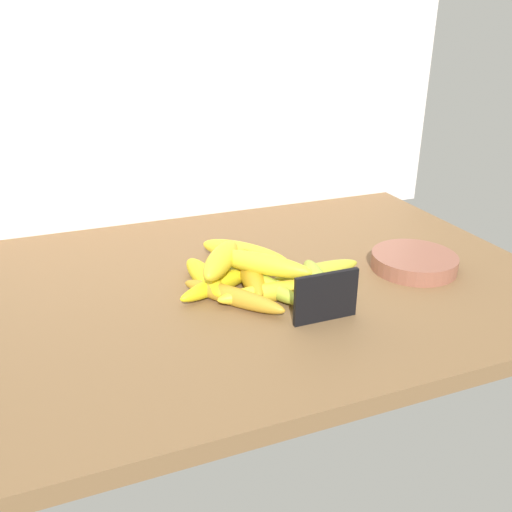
{
  "coord_description": "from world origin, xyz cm",
  "views": [
    {
      "loc": [
        -31.53,
        -84.32,
        47.51
      ],
      "look_at": [
        0.66,
        -0.96,
        8.0
      ],
      "focal_mm": 37.54,
      "sensor_mm": 36.0,
      "label": 1
    }
  ],
  "objects_px": {
    "banana_1": "(264,283)",
    "banana_5": "(233,296)",
    "fruit_bowl": "(414,262)",
    "banana_2": "(274,292)",
    "banana_6": "(221,283)",
    "banana_0": "(316,272)",
    "banana_4": "(317,283)",
    "banana_8": "(204,277)",
    "chalkboard_sign": "(326,299)",
    "banana_9": "(260,263)",
    "banana_7": "(250,271)",
    "banana_10": "(221,260)",
    "banana_3": "(245,254)"
  },
  "relations": [
    {
      "from": "banana_1",
      "to": "banana_5",
      "type": "relative_size",
      "value": 0.97
    },
    {
      "from": "fruit_bowl",
      "to": "banana_2",
      "type": "bearing_deg",
      "value": -176.25
    },
    {
      "from": "banana_1",
      "to": "banana_6",
      "type": "height_order",
      "value": "banana_1"
    },
    {
      "from": "banana_0",
      "to": "banana_4",
      "type": "distance_m",
      "value": 0.05
    },
    {
      "from": "banana_4",
      "to": "banana_0",
      "type": "bearing_deg",
      "value": 65.39
    },
    {
      "from": "banana_1",
      "to": "banana_8",
      "type": "distance_m",
      "value": 0.11
    },
    {
      "from": "chalkboard_sign",
      "to": "banana_2",
      "type": "xyz_separation_m",
      "value": [
        -0.05,
        0.09,
        -0.02
      ]
    },
    {
      "from": "banana_0",
      "to": "banana_9",
      "type": "relative_size",
      "value": 0.96
    },
    {
      "from": "banana_7",
      "to": "banana_10",
      "type": "bearing_deg",
      "value": 179.84
    },
    {
      "from": "fruit_bowl",
      "to": "banana_3",
      "type": "distance_m",
      "value": 0.33
    },
    {
      "from": "banana_4",
      "to": "banana_10",
      "type": "height_order",
      "value": "banana_10"
    },
    {
      "from": "banana_10",
      "to": "banana_8",
      "type": "bearing_deg",
      "value": 153.82
    },
    {
      "from": "banana_1",
      "to": "banana_7",
      "type": "distance_m",
      "value": 0.04
    },
    {
      "from": "fruit_bowl",
      "to": "banana_4",
      "type": "xyz_separation_m",
      "value": [
        -0.22,
        -0.02,
        0.0
      ]
    },
    {
      "from": "banana_1",
      "to": "banana_0",
      "type": "bearing_deg",
      "value": 3.45
    },
    {
      "from": "banana_3",
      "to": "banana_9",
      "type": "xyz_separation_m",
      "value": [
        -0.01,
        -0.12,
        0.03
      ]
    },
    {
      "from": "banana_0",
      "to": "banana_7",
      "type": "distance_m",
      "value": 0.12
    },
    {
      "from": "banana_0",
      "to": "banana_7",
      "type": "relative_size",
      "value": 0.92
    },
    {
      "from": "banana_6",
      "to": "banana_3",
      "type": "bearing_deg",
      "value": 50.16
    },
    {
      "from": "banana_0",
      "to": "banana_8",
      "type": "distance_m",
      "value": 0.21
    },
    {
      "from": "fruit_bowl",
      "to": "banana_7",
      "type": "height_order",
      "value": "banana_7"
    },
    {
      "from": "banana_8",
      "to": "banana_3",
      "type": "bearing_deg",
      "value": 33.07
    },
    {
      "from": "banana_0",
      "to": "banana_5",
      "type": "bearing_deg",
      "value": -169.05
    },
    {
      "from": "banana_3",
      "to": "banana_4",
      "type": "relative_size",
      "value": 1.07
    },
    {
      "from": "banana_3",
      "to": "banana_10",
      "type": "bearing_deg",
      "value": -132.51
    },
    {
      "from": "banana_7",
      "to": "banana_2",
      "type": "bearing_deg",
      "value": -81.02
    },
    {
      "from": "chalkboard_sign",
      "to": "banana_10",
      "type": "bearing_deg",
      "value": 125.01
    },
    {
      "from": "banana_8",
      "to": "banana_10",
      "type": "xyz_separation_m",
      "value": [
        0.03,
        -0.01,
        0.03
      ]
    },
    {
      "from": "banana_4",
      "to": "banana_5",
      "type": "bearing_deg",
      "value": 174.4
    },
    {
      "from": "chalkboard_sign",
      "to": "banana_2",
      "type": "relative_size",
      "value": 0.55
    },
    {
      "from": "banana_2",
      "to": "banana_3",
      "type": "xyz_separation_m",
      "value": [
        0.01,
        0.16,
        0.01
      ]
    },
    {
      "from": "fruit_bowl",
      "to": "banana_4",
      "type": "distance_m",
      "value": 0.22
    },
    {
      "from": "banana_9",
      "to": "banana_10",
      "type": "bearing_deg",
      "value": 150.69
    },
    {
      "from": "banana_3",
      "to": "banana_8",
      "type": "distance_m",
      "value": 0.12
    },
    {
      "from": "banana_1",
      "to": "chalkboard_sign",
      "type": "bearing_deg",
      "value": -67.1
    },
    {
      "from": "banana_1",
      "to": "banana_9",
      "type": "bearing_deg",
      "value": 115.49
    },
    {
      "from": "banana_0",
      "to": "banana_1",
      "type": "relative_size",
      "value": 0.96
    },
    {
      "from": "banana_9",
      "to": "banana_3",
      "type": "bearing_deg",
      "value": 83.98
    },
    {
      "from": "banana_8",
      "to": "banana_9",
      "type": "distance_m",
      "value": 0.11
    },
    {
      "from": "banana_2",
      "to": "banana_10",
      "type": "bearing_deg",
      "value": 130.41
    },
    {
      "from": "fruit_bowl",
      "to": "banana_6",
      "type": "xyz_separation_m",
      "value": [
        -0.38,
        0.05,
        0.0
      ]
    },
    {
      "from": "banana_4",
      "to": "banana_6",
      "type": "relative_size",
      "value": 1.03
    },
    {
      "from": "fruit_bowl",
      "to": "banana_0",
      "type": "xyz_separation_m",
      "value": [
        -0.2,
        0.02,
        0.0
      ]
    },
    {
      "from": "fruit_bowl",
      "to": "banana_5",
      "type": "distance_m",
      "value": 0.38
    },
    {
      "from": "banana_9",
      "to": "banana_8",
      "type": "bearing_deg",
      "value": 151.65
    },
    {
      "from": "banana_2",
      "to": "banana_8",
      "type": "bearing_deg",
      "value": 135.76
    },
    {
      "from": "chalkboard_sign",
      "to": "banana_7",
      "type": "bearing_deg",
      "value": 110.54
    },
    {
      "from": "banana_6",
      "to": "banana_8",
      "type": "distance_m",
      "value": 0.04
    },
    {
      "from": "banana_9",
      "to": "banana_2",
      "type": "bearing_deg",
      "value": -81.7
    },
    {
      "from": "banana_7",
      "to": "banana_3",
      "type": "bearing_deg",
      "value": 77.33
    }
  ]
}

